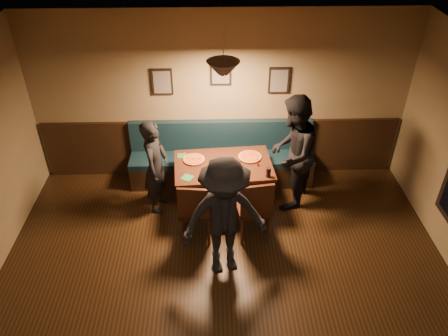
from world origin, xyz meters
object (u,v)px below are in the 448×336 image
diner_front (225,218)px  soda_glass (268,172)px  tabasco_bottle (258,163)px  chair_near_right (253,206)px  booth_bench (221,156)px  chair_near_left (196,209)px  dining_table (223,185)px  diner_right (292,153)px  diner_left (156,167)px

diner_front → soda_glass: bearing=43.1°
soda_glass → tabasco_bottle: bearing=114.2°
chair_near_right → soda_glass: chair_near_right is taller
booth_bench → chair_near_left: size_ratio=3.03×
diner_front → dining_table: bearing=76.2°
diner_right → tabasco_bottle: size_ratio=16.74×
chair_near_right → diner_front: 0.83m
booth_bench → diner_front: (-0.01, -1.95, 0.35)m
booth_bench → diner_left: diner_left is taller
diner_right → tabasco_bottle: 0.53m
chair_near_left → soda_glass: (1.03, 0.35, 0.35)m
booth_bench → dining_table: size_ratio=2.07×
diner_front → soda_glass: size_ratio=11.60×
diner_right → tabasco_bottle: (-0.52, -0.11, -0.09)m
chair_near_right → diner_right: 1.04m
tabasco_bottle → chair_near_left: bearing=-145.6°
soda_glass → dining_table: bearing=152.4°
chair_near_right → diner_right: diner_right is taller
booth_bench → tabasco_bottle: size_ratio=27.44×
booth_bench → chair_near_right: size_ratio=2.95×
chair_near_left → diner_right: bearing=32.7°
diner_left → tabasco_bottle: size_ratio=13.80×
diner_front → chair_near_right: bearing=43.5°
chair_near_right → dining_table: bearing=112.4°
diner_front → tabasco_bottle: size_ratio=15.62×
soda_glass → tabasco_bottle: soda_glass is taller
chair_near_left → diner_left: 0.94m
diner_front → tabasco_bottle: bearing=53.9°
chair_near_right → soda_glass: (0.23, 0.34, 0.34)m
chair_near_left → chair_near_right: chair_near_right is taller
tabasco_bottle → diner_front: bearing=-113.2°
dining_table → soda_glass: soda_glass is taller
booth_bench → diner_left: (-0.99, -0.66, 0.25)m
dining_table → soda_glass: size_ratio=9.83×
booth_bench → dining_table: booth_bench is taller
chair_near_left → diner_right: diner_right is taller
chair_near_right → diner_left: (-1.40, 0.66, 0.25)m
chair_near_left → diner_front: bearing=-53.4°
booth_bench → chair_near_left: (-0.38, -1.33, -0.01)m
chair_near_right → tabasco_bottle: bearing=71.1°
chair_near_left → chair_near_right: size_ratio=0.97×
diner_left → diner_front: size_ratio=0.88×
diner_right → diner_left: bearing=-65.0°
dining_table → diner_right: diner_right is taller
diner_left → booth_bench: bearing=-44.5°
dining_table → chair_near_right: chair_near_right is taller
chair_near_left → dining_table: bearing=65.2°
booth_bench → dining_table: bearing=-88.8°
booth_bench → chair_near_right: bearing=-72.7°
diner_front → soda_glass: diner_front is taller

